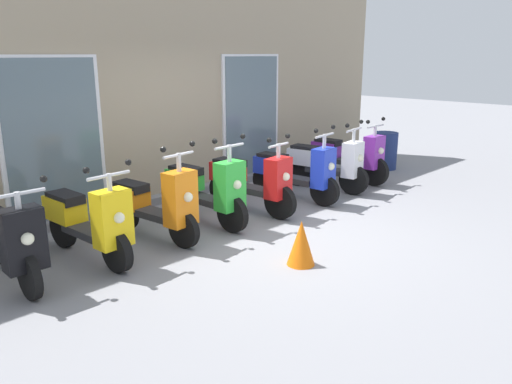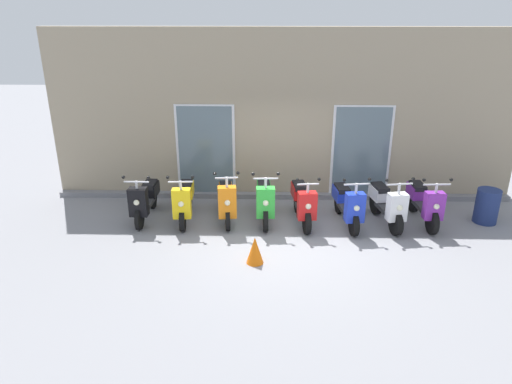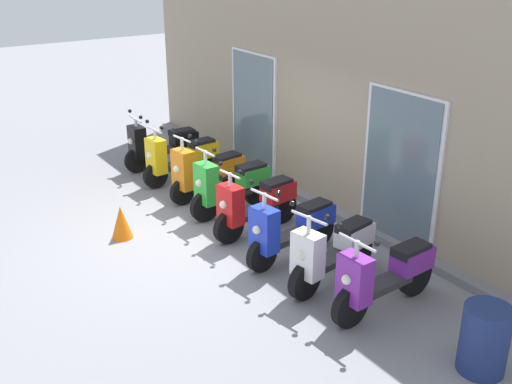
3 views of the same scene
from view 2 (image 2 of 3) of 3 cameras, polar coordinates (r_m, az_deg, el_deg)
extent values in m
plane|color=gray|center=(9.55, 3.53, -5.92)|extent=(40.00, 40.00, 0.00)
cube|color=gray|center=(11.26, 3.37, 9.25)|extent=(11.06, 0.30, 4.01)
cube|color=slate|center=(11.59, 3.20, -0.45)|extent=(11.06, 0.20, 0.12)
cube|color=silver|center=(11.40, -6.14, 4.88)|extent=(1.42, 0.04, 2.30)
cube|color=slate|center=(11.38, -6.15, 4.85)|extent=(1.30, 0.02, 2.22)
cube|color=silver|center=(11.52, 12.65, 4.65)|extent=(1.42, 0.04, 2.30)
cube|color=slate|center=(11.49, 12.67, 4.61)|extent=(1.30, 0.02, 2.22)
cylinder|color=black|center=(10.21, -14.01, -3.16)|extent=(0.09, 0.49, 0.48)
cylinder|color=black|center=(11.20, -12.46, -0.76)|extent=(0.09, 0.49, 0.48)
cube|color=#2D2D30|center=(10.66, -13.25, -1.41)|extent=(0.27, 0.70, 0.09)
cube|color=black|center=(10.10, -14.13, -1.18)|extent=(0.38, 0.25, 0.61)
sphere|color=#F2EFCC|center=(9.97, -14.35, -1.26)|extent=(0.12, 0.12, 0.12)
cube|color=black|center=(11.01, -12.70, 0.31)|extent=(0.31, 0.52, 0.28)
cube|color=black|center=(10.93, -12.81, 0.91)|extent=(0.27, 0.48, 0.11)
cylinder|color=silver|center=(9.96, -14.33, 0.82)|extent=(0.06, 0.06, 0.18)
cylinder|color=silver|center=(9.94, -14.36, 1.20)|extent=(0.52, 0.04, 0.04)
sphere|color=black|center=(9.83, -12.97, 1.73)|extent=(0.07, 0.07, 0.07)
sphere|color=black|center=(9.98, -15.84, 1.75)|extent=(0.07, 0.07, 0.07)
cylinder|color=black|center=(9.97, -8.93, -3.44)|extent=(0.14, 0.47, 0.46)
cylinder|color=black|center=(11.01, -8.31, -0.92)|extent=(0.14, 0.47, 0.46)
cube|color=#2D2D30|center=(10.44, -8.63, -1.62)|extent=(0.31, 0.72, 0.09)
cube|color=yellow|center=(9.85, -9.03, -1.38)|extent=(0.40, 0.27, 0.63)
sphere|color=#F2EFCC|center=(9.72, -9.12, -1.46)|extent=(0.12, 0.12, 0.12)
cube|color=yellow|center=(10.81, -8.44, 0.27)|extent=(0.34, 0.54, 0.28)
cube|color=black|center=(10.72, -8.50, 0.89)|extent=(0.29, 0.50, 0.11)
cylinder|color=silver|center=(9.71, -9.16, 0.77)|extent=(0.06, 0.06, 0.20)
cylinder|color=silver|center=(9.68, -9.19, 1.22)|extent=(0.51, 0.07, 0.04)
sphere|color=black|center=(9.62, -7.73, 1.81)|extent=(0.07, 0.07, 0.07)
sphere|color=black|center=(9.68, -10.71, 1.75)|extent=(0.07, 0.07, 0.07)
cylinder|color=black|center=(9.89, -3.47, -3.43)|extent=(0.15, 0.47, 0.46)
cylinder|color=black|center=(10.90, -3.71, -0.97)|extent=(0.15, 0.47, 0.46)
cube|color=#2D2D30|center=(10.35, -3.61, -1.63)|extent=(0.34, 0.72, 0.09)
cube|color=orange|center=(9.76, -3.53, -1.23)|extent=(0.41, 0.29, 0.67)
sphere|color=#F2EFCC|center=(9.63, -3.50, -1.31)|extent=(0.12, 0.12, 0.12)
cube|color=orange|center=(10.72, -3.72, 0.07)|extent=(0.36, 0.55, 0.28)
cube|color=black|center=(10.63, -3.73, 0.70)|extent=(0.32, 0.51, 0.11)
cylinder|color=silver|center=(9.60, -3.59, 1.16)|extent=(0.06, 0.06, 0.24)
cylinder|color=silver|center=(9.57, -3.60, 1.72)|extent=(0.47, 0.09, 0.04)
sphere|color=black|center=(9.54, -2.20, 2.34)|extent=(0.07, 0.07, 0.07)
sphere|color=black|center=(9.53, -5.02, 2.24)|extent=(0.07, 0.07, 0.07)
cylinder|color=black|center=(9.83, 1.16, -3.42)|extent=(0.13, 0.50, 0.50)
cylinder|color=black|center=(10.79, 0.92, -1.05)|extent=(0.13, 0.50, 0.50)
cube|color=#2D2D30|center=(10.27, 1.04, -1.67)|extent=(0.29, 0.67, 0.09)
cube|color=green|center=(9.71, 1.16, -1.27)|extent=(0.39, 0.26, 0.65)
sphere|color=#F2EFCC|center=(9.57, 1.20, -1.35)|extent=(0.12, 0.12, 0.12)
cube|color=green|center=(10.58, 0.95, 0.34)|extent=(0.33, 0.53, 0.28)
cube|color=black|center=(10.49, 0.96, 0.97)|extent=(0.28, 0.49, 0.11)
cylinder|color=silver|center=(9.55, 1.18, 1.08)|extent=(0.06, 0.06, 0.24)
cylinder|color=silver|center=(9.52, 1.19, 1.65)|extent=(0.51, 0.06, 0.04)
sphere|color=black|center=(9.50, 2.73, 2.23)|extent=(0.07, 0.07, 0.07)
sphere|color=black|center=(9.48, -0.35, 2.21)|extent=(0.07, 0.07, 0.07)
cylinder|color=black|center=(9.79, 6.20, -3.65)|extent=(0.17, 0.51, 0.50)
cylinder|color=black|center=(10.76, 5.11, -1.20)|extent=(0.17, 0.51, 0.50)
cube|color=#2D2D30|center=(10.23, 5.65, -1.85)|extent=(0.34, 0.70, 0.09)
cube|color=red|center=(9.68, 6.23, -1.67)|extent=(0.41, 0.28, 0.58)
sphere|color=#F2EFCC|center=(9.55, 6.39, -1.76)|extent=(0.12, 0.12, 0.12)
cube|color=red|center=(10.55, 5.25, 0.15)|extent=(0.36, 0.55, 0.28)
cube|color=black|center=(10.47, 5.32, 0.78)|extent=(0.31, 0.51, 0.11)
cylinder|color=silver|center=(9.54, 6.33, 0.44)|extent=(0.06, 0.06, 0.22)
cylinder|color=silver|center=(9.50, 6.35, 0.95)|extent=(0.45, 0.09, 0.04)
sphere|color=black|center=(9.51, 7.69, 1.56)|extent=(0.07, 0.07, 0.07)
sphere|color=black|center=(9.43, 5.04, 1.48)|extent=(0.07, 0.07, 0.07)
cylinder|color=black|center=(9.86, 11.83, -3.90)|extent=(0.17, 0.49, 0.48)
cylinder|color=black|center=(10.85, 10.09, -1.33)|extent=(0.17, 0.49, 0.48)
cube|color=#2D2D30|center=(10.31, 10.96, -2.04)|extent=(0.35, 0.74, 0.09)
cube|color=#1E38C6|center=(9.74, 11.93, -1.85)|extent=(0.41, 0.29, 0.61)
sphere|color=#F2EFCC|center=(9.61, 12.17, -1.94)|extent=(0.12, 0.12, 0.12)
cube|color=#1E38C6|center=(10.66, 10.33, -0.16)|extent=(0.36, 0.55, 0.28)
cube|color=black|center=(10.58, 10.44, 0.46)|extent=(0.32, 0.51, 0.11)
cylinder|color=silver|center=(9.59, 12.11, 0.38)|extent=(0.06, 0.06, 0.24)
cylinder|color=silver|center=(9.56, 12.16, 0.93)|extent=(0.52, 0.10, 0.04)
sphere|color=black|center=(9.60, 13.68, 1.54)|extent=(0.07, 0.07, 0.07)
sphere|color=black|center=(9.45, 10.71, 1.45)|extent=(0.07, 0.07, 0.07)
cylinder|color=black|center=(10.09, 16.66, -3.70)|extent=(0.20, 0.51, 0.50)
cylinder|color=black|center=(10.99, 14.39, -1.34)|extent=(0.20, 0.51, 0.50)
cube|color=#2D2D30|center=(10.49, 15.53, -1.97)|extent=(0.37, 0.70, 0.09)
cube|color=white|center=(9.98, 16.78, -1.78)|extent=(0.42, 0.30, 0.58)
sphere|color=#F2EFCC|center=(9.86, 17.11, -1.86)|extent=(0.12, 0.12, 0.12)
cube|color=white|center=(10.79, 14.73, -0.08)|extent=(0.39, 0.56, 0.28)
cube|color=black|center=(10.71, 14.88, 0.54)|extent=(0.34, 0.52, 0.11)
cylinder|color=silver|center=(9.84, 17.03, 0.34)|extent=(0.06, 0.06, 0.25)
cylinder|color=silver|center=(9.80, 17.09, 0.91)|extent=(0.55, 0.13, 0.04)
sphere|color=black|center=(9.89, 18.61, 1.53)|extent=(0.07, 0.07, 0.07)
sphere|color=black|center=(9.66, 15.67, 1.39)|extent=(0.07, 0.07, 0.07)
cylinder|color=black|center=(10.37, 20.66, -3.45)|extent=(0.14, 0.53, 0.52)
cylinder|color=black|center=(11.35, 18.60, -1.01)|extent=(0.14, 0.53, 0.52)
cube|color=#2D2D30|center=(10.82, 19.64, -1.69)|extent=(0.30, 0.73, 0.09)
cube|color=purple|center=(10.27, 20.83, -1.58)|extent=(0.39, 0.26, 0.58)
sphere|color=#F2EFCC|center=(10.14, 21.12, -1.66)|extent=(0.12, 0.12, 0.12)
cube|color=purple|center=(11.16, 18.93, 0.12)|extent=(0.33, 0.54, 0.28)
cube|color=black|center=(11.08, 19.09, 0.72)|extent=(0.29, 0.49, 0.11)
cylinder|color=silver|center=(10.14, 21.11, 0.39)|extent=(0.06, 0.06, 0.22)
cylinder|color=silver|center=(10.11, 21.18, 0.86)|extent=(0.55, 0.07, 0.04)
sphere|color=black|center=(10.18, 22.69, 1.39)|extent=(0.07, 0.07, 0.07)
sphere|color=black|center=(9.97, 19.79, 1.39)|extent=(0.07, 0.07, 0.07)
cone|color=orange|center=(8.64, -0.14, -7.09)|extent=(0.32, 0.32, 0.52)
cylinder|color=navy|center=(11.35, 26.30, -1.55)|extent=(0.50, 0.50, 0.75)
camera|label=1|loc=(6.41, -41.08, -3.01)|focal=35.08mm
camera|label=3|loc=(9.06, 62.33, 8.92)|focal=43.04mm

